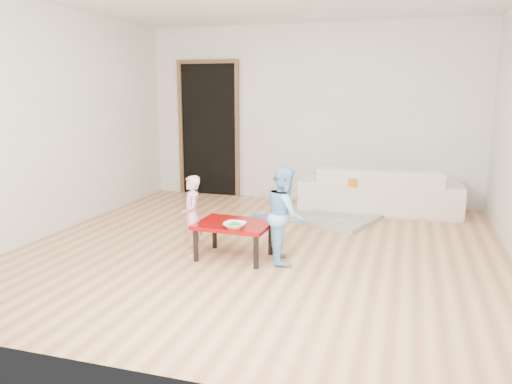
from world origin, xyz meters
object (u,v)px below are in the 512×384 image
at_px(bowl, 235,225).
at_px(basin, 264,222).
at_px(sofa, 379,189).
at_px(red_table, 234,240).
at_px(child_pink, 192,216).
at_px(child_blue, 285,215).

height_order(bowl, basin, bowl).
xyz_separation_m(sofa, red_table, (-1.25, -2.43, -0.13)).
relative_size(bowl, child_pink, 0.26).
bearing_deg(child_blue, red_table, 76.75).
xyz_separation_m(red_table, basin, (-0.03, 1.17, -0.12)).
xyz_separation_m(sofa, bowl, (-1.18, -2.61, 0.08)).
height_order(bowl, child_blue, child_blue).
relative_size(bowl, basin, 0.56).
bearing_deg(child_blue, basin, 6.21).
height_order(red_table, basin, red_table).
bearing_deg(child_blue, sofa, -36.96).
relative_size(sofa, bowl, 9.96).
bearing_deg(basin, sofa, 44.39).
relative_size(bowl, child_blue, 0.23).
relative_size(child_pink, basin, 2.15).
height_order(sofa, child_pink, child_pink).
height_order(sofa, child_blue, child_blue).
bearing_deg(child_pink, child_blue, 65.21).
height_order(child_blue, basin, child_blue).
height_order(child_pink, child_blue, child_blue).
bearing_deg(sofa, red_table, 59.11).
bearing_deg(sofa, child_pink, 52.20).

